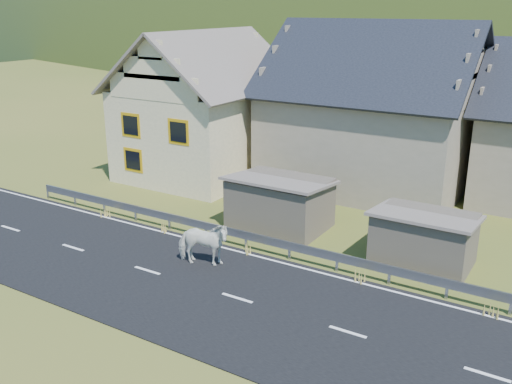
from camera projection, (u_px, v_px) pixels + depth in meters
The scene contains 10 objects.
ground at pixel (237, 299), 19.20m from camera, with size 160.00×160.00×0.00m, color #3B4F19.
road at pixel (237, 299), 19.20m from camera, with size 60.00×7.00×0.04m, color black.
lane_markings at pixel (237, 298), 19.19m from camera, with size 60.00×6.60×0.01m, color silver.
guardrail at pixel (289, 246), 22.01m from camera, with size 28.10×0.09×0.75m.
shed_left at pixel (280, 204), 25.11m from camera, with size 4.30×3.30×2.40m, color #64594A.
shed_right at pixel (424, 240), 21.51m from camera, with size 3.80×2.90×2.20m, color #64594A.
house_cream at pixel (206, 98), 32.52m from camera, with size 7.80×9.80×8.30m.
house_stone_a at pixel (375, 99), 30.39m from camera, with size 10.80×9.80×8.90m.
conifer_patch at pixel (299, 20), 133.68m from camera, with size 76.00×50.00×28.00m, color black.
horse at pixel (203, 243), 21.37m from camera, with size 2.09×0.95×1.76m, color silver.
Camera 1 is at (9.49, -14.25, 9.45)m, focal length 40.00 mm.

